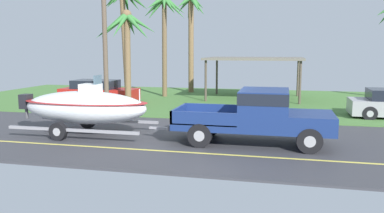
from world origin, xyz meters
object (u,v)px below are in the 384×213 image
pickup_truck_towing (263,114)px  palm_tree_near_left (126,33)px  palm_tree_far_left (124,12)px  palm_tree_far_right (191,20)px  utility_pole (105,35)px  carport_awning (255,60)px  parked_sedan_far (98,92)px  palm_tree_mid (164,16)px  boat_on_trailer (85,107)px

pickup_truck_towing → palm_tree_near_left: (-7.55, 6.46, 3.02)m
palm_tree_far_left → palm_tree_far_right: 5.47m
palm_tree_near_left → utility_pole: size_ratio=0.70×
pickup_truck_towing → palm_tree_far_left: size_ratio=0.77×
carport_awning → palm_tree_far_left: palm_tree_far_left is taller
pickup_truck_towing → carport_awning: carport_awning is taller
carport_awning → utility_pole: bearing=-135.6°
palm_tree_far_left → palm_tree_far_right: palm_tree_far_right is taller
parked_sedan_far → palm_tree_far_left: 5.54m
carport_awning → palm_tree_near_left: bearing=-137.8°
carport_awning → palm_tree_far_right: bearing=149.8°
carport_awning → palm_tree_mid: bearing=-179.4°
palm_tree_near_left → parked_sedan_far: bearing=144.6°
pickup_truck_towing → carport_awning: (-1.22, 12.21, 1.52)m
boat_on_trailer → palm_tree_mid: size_ratio=0.90×
palm_tree_mid → parked_sedan_far: bearing=-128.5°
palm_tree_far_left → palm_tree_far_right: (3.43, 4.25, -0.26)m
palm_tree_far_right → utility_pole: size_ratio=0.96×
parked_sedan_far → palm_tree_mid: bearing=51.5°
palm_tree_far_left → pickup_truck_towing: bearing=-48.6°
pickup_truck_towing → palm_tree_far_left: (-9.48, 10.76, 4.56)m
parked_sedan_far → carport_awning: 9.98m
pickup_truck_towing → palm_tree_near_left: size_ratio=1.05×
palm_tree_far_left → palm_tree_mid: bearing=31.5°
boat_on_trailer → palm_tree_far_right: (0.59, 15.02, 4.29)m
pickup_truck_towing → palm_tree_far_left: bearing=131.4°
carport_awning → palm_tree_far_right: 6.24m
pickup_truck_towing → palm_tree_mid: palm_tree_mid is taller
palm_tree_near_left → palm_tree_far_right: (1.51, 8.56, 1.28)m
palm_tree_near_left → utility_pole: (-0.70, -1.15, -0.12)m
carport_awning → palm_tree_near_left: size_ratio=1.15×
parked_sedan_far → palm_tree_far_left: (0.76, 2.40, 4.93)m
parked_sedan_far → palm_tree_near_left: palm_tree_near_left is taller
pickup_truck_towing → utility_pole: (-8.25, 5.31, 2.90)m
palm_tree_near_left → palm_tree_far_left: bearing=114.1°
palm_tree_far_left → palm_tree_far_right: size_ratio=1.00×
palm_tree_near_left → palm_tree_mid: 5.85m
boat_on_trailer → parked_sedan_far: 9.12m
palm_tree_far_right → palm_tree_far_left: bearing=-128.9°
palm_tree_near_left → palm_tree_far_left: palm_tree_far_left is taller
boat_on_trailer → parked_sedan_far: boat_on_trailer is taller
pickup_truck_towing → palm_tree_mid: 14.79m
pickup_truck_towing → palm_tree_far_right: bearing=111.9°
palm_tree_far_right → boat_on_trailer: bearing=-92.2°
palm_tree_near_left → palm_tree_mid: (0.33, 5.68, 1.35)m
palm_tree_mid → palm_tree_far_right: (1.18, 2.87, -0.07)m
carport_awning → palm_tree_mid: (-6.01, -0.06, 2.86)m
parked_sedan_far → palm_tree_far_right: 9.15m
boat_on_trailer → palm_tree_mid: palm_tree_mid is taller
boat_on_trailer → carport_awning: carport_awning is taller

